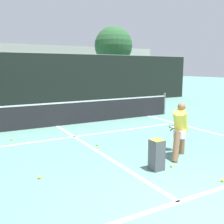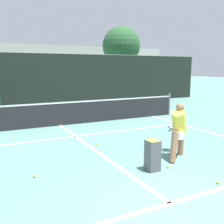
% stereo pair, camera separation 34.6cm
% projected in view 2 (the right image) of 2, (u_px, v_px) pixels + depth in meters
% --- Properties ---
extents(ground_plane, '(100.00, 100.00, 0.00)m').
position_uv_depth(ground_plane, '(186.00, 215.00, 4.14)').
color(ground_plane, slate).
extents(court_baseline_near, '(11.00, 0.10, 0.01)m').
position_uv_depth(court_baseline_near, '(170.00, 203.00, 4.49)').
color(court_baseline_near, white).
rests_on(court_baseline_near, ground).
extents(court_service_line, '(8.25, 0.10, 0.01)m').
position_uv_depth(court_service_line, '(75.00, 136.00, 8.87)').
color(court_service_line, white).
rests_on(court_service_line, ground).
extents(court_center_mark, '(0.10, 6.86, 0.01)m').
position_uv_depth(court_center_mark, '(93.00, 149.00, 7.51)').
color(court_center_mark, white).
rests_on(court_center_mark, ground).
extents(court_sideline_right, '(0.10, 7.86, 0.01)m').
position_uv_depth(court_sideline_right, '(208.00, 132.00, 9.51)').
color(court_sideline_right, white).
rests_on(court_sideline_right, ground).
extents(net, '(11.09, 0.09, 1.07)m').
position_uv_depth(net, '(60.00, 113.00, 10.45)').
color(net, slate).
rests_on(net, ground).
extents(fence_back, '(24.00, 0.06, 3.15)m').
position_uv_depth(fence_back, '(33.00, 80.00, 15.11)').
color(fence_back, black).
rests_on(fence_back, ground).
extents(player_practicing, '(0.96, 1.04, 1.42)m').
position_uv_depth(player_practicing, '(178.00, 129.00, 6.66)').
color(player_practicing, '#8C6042').
rests_on(player_practicing, ground).
extents(tennis_ball_scattered_2, '(0.07, 0.07, 0.07)m').
position_uv_depth(tennis_ball_scattered_2, '(168.00, 167.00, 6.07)').
color(tennis_ball_scattered_2, '#D1E033').
rests_on(tennis_ball_scattered_2, ground).
extents(tennis_ball_scattered_4, '(0.07, 0.07, 0.07)m').
position_uv_depth(tennis_ball_scattered_4, '(13.00, 138.00, 8.55)').
color(tennis_ball_scattered_4, '#D1E033').
rests_on(tennis_ball_scattered_4, ground).
extents(tennis_ball_scattered_5, '(0.07, 0.07, 0.07)m').
position_uv_depth(tennis_ball_scattered_5, '(218.00, 182.00, 5.24)').
color(tennis_ball_scattered_5, '#D1E033').
rests_on(tennis_ball_scattered_5, ground).
extents(tennis_ball_scattered_6, '(0.07, 0.07, 0.07)m').
position_uv_depth(tennis_ball_scattered_6, '(35.00, 176.00, 5.55)').
color(tennis_ball_scattered_6, '#D1E033').
rests_on(tennis_ball_scattered_6, ground).
extents(tennis_ball_scattered_7, '(0.07, 0.07, 0.07)m').
position_uv_depth(tennis_ball_scattered_7, '(97.00, 144.00, 7.82)').
color(tennis_ball_scattered_7, '#D1E033').
rests_on(tennis_ball_scattered_7, ground).
extents(ball_hopper, '(0.28, 0.28, 0.71)m').
position_uv_depth(ball_hopper, '(153.00, 155.00, 5.88)').
color(ball_hopper, '#4C4C51').
rests_on(ball_hopper, ground).
extents(parked_car, '(1.62, 3.95, 1.38)m').
position_uv_depth(parked_car, '(24.00, 94.00, 17.52)').
color(parked_car, '#B7B7BC').
rests_on(parked_car, ground).
extents(tree_mid, '(3.35, 3.35, 5.89)m').
position_uv_depth(tree_mid, '(121.00, 46.00, 23.15)').
color(tree_mid, brown).
rests_on(tree_mid, ground).
extents(building_far, '(36.00, 2.40, 4.64)m').
position_uv_depth(building_far, '(9.00, 67.00, 26.70)').
color(building_far, '#B2ADA3').
rests_on(building_far, ground).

